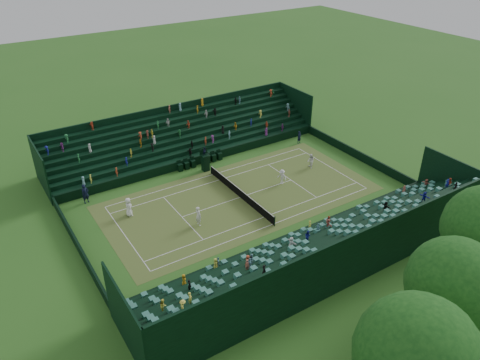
{
  "coord_description": "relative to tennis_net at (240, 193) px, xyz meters",
  "views": [
    {
      "loc": [
        33.16,
        -21.18,
        24.56
      ],
      "look_at": [
        0.0,
        0.0,
        2.0
      ],
      "focal_mm": 35.0,
      "sensor_mm": 36.0,
      "label": 1
    }
  ],
  "objects": [
    {
      "name": "ground",
      "position": [
        0.0,
        0.0,
        -0.53
      ],
      "size": [
        160.0,
        160.0,
        0.0
      ],
      "primitive_type": "plane",
      "color": "#2F6720",
      "rests_on": "ground"
    },
    {
      "name": "court_surface",
      "position": [
        0.0,
        0.0,
        -0.52
      ],
      "size": [
        12.97,
        26.77,
        0.01
      ],
      "primitive_type": "cube",
      "color": "#377025",
      "rests_on": "ground"
    },
    {
      "name": "perimeter_wall_north",
      "position": [
        0.0,
        15.88,
        -0.03
      ],
      "size": [
        17.17,
        0.2,
        1.0
      ],
      "primitive_type": "cube",
      "color": "black",
      "rests_on": "ground"
    },
    {
      "name": "perimeter_wall_south",
      "position": [
        0.0,
        -15.88,
        -0.03
      ],
      "size": [
        17.17,
        0.2,
        1.0
      ],
      "primitive_type": "cube",
      "color": "black",
      "rests_on": "ground"
    },
    {
      "name": "perimeter_wall_east",
      "position": [
        8.48,
        0.0,
        -0.03
      ],
      "size": [
        0.2,
        31.77,
        1.0
      ],
      "primitive_type": "cube",
      "color": "black",
      "rests_on": "ground"
    },
    {
      "name": "perimeter_wall_west",
      "position": [
        -8.48,
        0.0,
        -0.03
      ],
      "size": [
        0.2,
        31.77,
        1.0
      ],
      "primitive_type": "cube",
      "color": "black",
      "rests_on": "ground"
    },
    {
      "name": "north_grandstand",
      "position": [
        12.66,
        0.0,
        1.02
      ],
      "size": [
        6.6,
        32.0,
        4.9
      ],
      "color": "black",
      "rests_on": "ground"
    },
    {
      "name": "south_grandstand",
      "position": [
        -12.66,
        0.0,
        1.02
      ],
      "size": [
        6.6,
        32.0,
        4.9
      ],
      "color": "black",
      "rests_on": "ground"
    },
    {
      "name": "tennis_net",
      "position": [
        0.0,
        0.0,
        0.0
      ],
      "size": [
        11.67,
        0.1,
        1.06
      ],
      "color": "black",
      "rests_on": "ground"
    },
    {
      "name": "umpire_chair",
      "position": [
        -6.79,
        -0.14,
        0.67
      ],
      "size": [
        0.89,
        0.89,
        2.8
      ],
      "color": "black",
      "rests_on": "ground"
    },
    {
      "name": "courtside_chairs",
      "position": [
        -8.22,
        -0.04,
        -0.08
      ],
      "size": [
        0.54,
        5.51,
        1.17
      ],
      "color": "black",
      "rests_on": "ground"
    },
    {
      "name": "player_near_west",
      "position": [
        -2.86,
        -10.38,
        0.41
      ],
      "size": [
        0.96,
        0.67,
        1.87
      ],
      "primitive_type": "imported",
      "rotation": [
        0.0,
        0.0,
        3.23
      ],
      "color": "white",
      "rests_on": "ground"
    },
    {
      "name": "player_near_east",
      "position": [
        1.94,
        -5.66,
        0.44
      ],
      "size": [
        0.75,
        0.53,
        1.93
      ],
      "primitive_type": "imported",
      "rotation": [
        0.0,
        0.0,
        3.23
      ],
      "color": "white",
      "rests_on": "ground"
    },
    {
      "name": "player_far_west",
      "position": [
        -1.06,
        9.9,
        0.3
      ],
      "size": [
        0.93,
        0.81,
        1.65
      ],
      "primitive_type": "imported",
      "rotation": [
        0.0,
        0.0,
        -0.25
      ],
      "color": "white",
      "rests_on": "ground"
    },
    {
      "name": "player_far_east",
      "position": [
        0.02,
        5.14,
        0.29
      ],
      "size": [
        1.2,
        0.93,
        1.63
      ],
      "primitive_type": "imported",
      "rotation": [
        0.0,
        0.0,
        0.35
      ],
      "color": "white",
      "rests_on": "ground"
    },
    {
      "name": "line_judge_north",
      "position": [
        -6.71,
        12.86,
        0.26
      ],
      "size": [
        0.44,
        0.61,
        1.57
      ],
      "primitive_type": "imported",
      "rotation": [
        0.0,
        0.0,
        1.69
      ],
      "color": "black",
      "rests_on": "ground"
    },
    {
      "name": "line_judge_south",
      "position": [
        -7.25,
        -13.08,
        0.47
      ],
      "size": [
        0.66,
        0.83,
        1.99
      ],
      "primitive_type": "imported",
      "rotation": [
        0.0,
        0.0,
        1.85
      ],
      "color": "black",
      "rests_on": "ground"
    }
  ]
}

